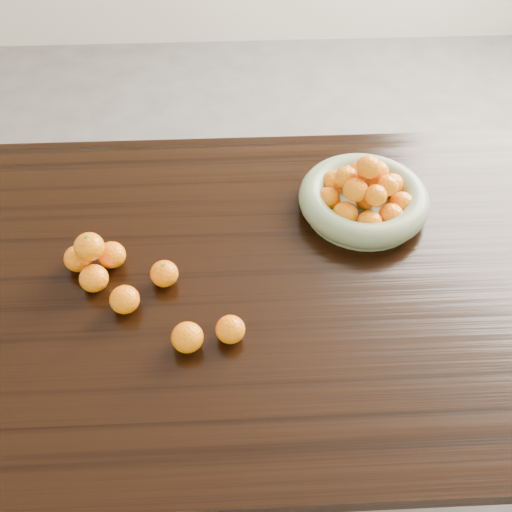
{
  "coord_description": "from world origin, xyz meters",
  "views": [
    {
      "loc": [
        -0.08,
        -0.81,
        1.71
      ],
      "look_at": [
        -0.04,
        -0.02,
        0.83
      ],
      "focal_mm": 40.0,
      "sensor_mm": 36.0,
      "label": 1
    }
  ],
  "objects_px": {
    "loose_orange_0": "(164,274)",
    "fruit_bowl": "(364,197)",
    "dining_table": "(274,297)",
    "orange_pyramid": "(93,259)"
  },
  "relations": [
    {
      "from": "fruit_bowl",
      "to": "loose_orange_0",
      "type": "relative_size",
      "value": 5.14
    },
    {
      "from": "fruit_bowl",
      "to": "orange_pyramid",
      "type": "xyz_separation_m",
      "value": [
        -0.62,
        -0.18,
        0.0
      ]
    },
    {
      "from": "dining_table",
      "to": "loose_orange_0",
      "type": "height_order",
      "value": "loose_orange_0"
    },
    {
      "from": "dining_table",
      "to": "loose_orange_0",
      "type": "bearing_deg",
      "value": -176.24
    },
    {
      "from": "loose_orange_0",
      "to": "fruit_bowl",
      "type": "bearing_deg",
      "value": 24.2
    },
    {
      "from": "loose_orange_0",
      "to": "orange_pyramid",
      "type": "bearing_deg",
      "value": 167.32
    },
    {
      "from": "dining_table",
      "to": "fruit_bowl",
      "type": "relative_size",
      "value": 6.38
    },
    {
      "from": "dining_table",
      "to": "loose_orange_0",
      "type": "relative_size",
      "value": 32.79
    },
    {
      "from": "orange_pyramid",
      "to": "fruit_bowl",
      "type": "bearing_deg",
      "value": 15.78
    },
    {
      "from": "fruit_bowl",
      "to": "loose_orange_0",
      "type": "bearing_deg",
      "value": -155.8
    }
  ]
}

